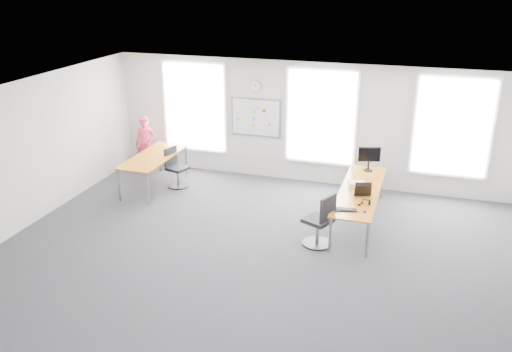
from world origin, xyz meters
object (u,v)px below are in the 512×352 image
(chair_left, at_px, (176,169))
(headphones, at_px, (366,202))
(monitor, at_px, (369,157))
(chair_right, at_px, (321,223))
(desk_left, at_px, (154,158))
(keyboard, at_px, (346,210))
(desk_right, at_px, (360,192))
(person, at_px, (146,145))

(chair_left, xyz_separation_m, headphones, (4.76, -1.42, 0.36))
(monitor, bearing_deg, chair_right, -120.02)
(chair_right, height_order, monitor, monitor)
(chair_right, bearing_deg, chair_left, -91.68)
(chair_right, xyz_separation_m, headphones, (0.77, 0.56, 0.31))
(desk_left, height_order, monitor, monitor)
(keyboard, bearing_deg, chair_left, 141.55)
(desk_right, bearing_deg, monitor, 88.72)
(chair_right, distance_m, monitor, 2.61)
(monitor, bearing_deg, person, 161.75)
(desk_right, xyz_separation_m, monitor, (0.03, 1.20, 0.39))
(headphones, height_order, monitor, monitor)
(desk_left, distance_m, monitor, 5.12)
(headphones, xyz_separation_m, monitor, (-0.17, 1.91, 0.29))
(desk_right, height_order, desk_left, desk_left)
(keyboard, bearing_deg, chair_right, -176.21)
(desk_left, height_order, chair_right, chair_right)
(desk_right, xyz_separation_m, chair_left, (-4.56, 0.71, -0.26))
(desk_left, relative_size, chair_left, 2.25)
(chair_left, bearing_deg, headphones, -90.76)
(keyboard, xyz_separation_m, headphones, (0.32, 0.40, 0.04))
(chair_right, bearing_deg, monitor, -168.91)
(desk_right, bearing_deg, person, 166.41)
(desk_left, bearing_deg, desk_right, -5.86)
(chair_left, distance_m, keyboard, 4.80)
(desk_left, xyz_separation_m, chair_right, (4.47, -1.78, -0.26))
(headphones, relative_size, monitor, 0.32)
(desk_left, distance_m, person, 1.10)
(desk_right, xyz_separation_m, headphones, (0.20, -0.71, 0.10))
(desk_right, xyz_separation_m, desk_left, (-5.04, 0.52, 0.04))
(person, relative_size, headphones, 8.32)
(chair_right, relative_size, person, 0.72)
(keyboard, distance_m, headphones, 0.51)
(keyboard, height_order, monitor, monitor)
(chair_left, distance_m, person, 1.38)
(monitor, bearing_deg, desk_left, 171.25)
(headphones, bearing_deg, monitor, 83.58)
(chair_left, distance_m, headphones, 4.98)
(desk_left, bearing_deg, headphones, -13.13)
(desk_left, xyz_separation_m, monitor, (5.06, 0.68, 0.34))
(desk_left, distance_m, headphones, 5.38)
(person, relative_size, keyboard, 3.63)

